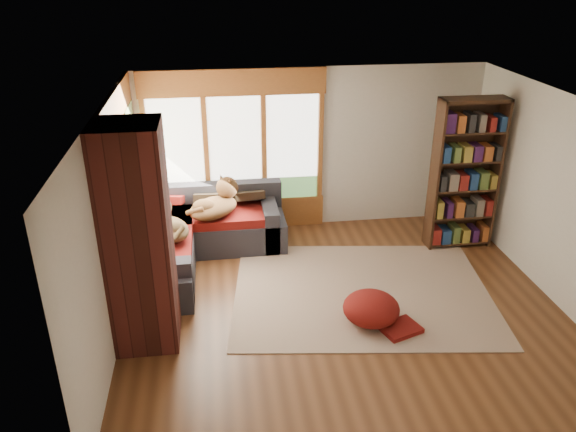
{
  "coord_description": "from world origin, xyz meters",
  "views": [
    {
      "loc": [
        -1.52,
        -5.93,
        4.08
      ],
      "look_at": [
        -0.6,
        0.79,
        0.95
      ],
      "focal_mm": 35.0,
      "sensor_mm": 36.0,
      "label": 1
    }
  ],
  "objects_px": {
    "pouf": "(371,308)",
    "dog_tan": "(217,204)",
    "bookshelf": "(465,175)",
    "area_rug": "(362,291)",
    "dog_brindle": "(168,226)",
    "sectional_sofa": "(190,235)",
    "brick_chimney": "(138,240)"
  },
  "relations": [
    {
      "from": "brick_chimney",
      "to": "pouf",
      "type": "bearing_deg",
      "value": -0.62
    },
    {
      "from": "area_rug",
      "to": "bookshelf",
      "type": "xyz_separation_m",
      "value": [
        1.81,
        1.15,
        1.14
      ]
    },
    {
      "from": "brick_chimney",
      "to": "pouf",
      "type": "relative_size",
      "value": 3.74
    },
    {
      "from": "bookshelf",
      "to": "sectional_sofa",
      "type": "bearing_deg",
      "value": 176.38
    },
    {
      "from": "dog_tan",
      "to": "pouf",
      "type": "bearing_deg",
      "value": -91.05
    },
    {
      "from": "pouf",
      "to": "dog_tan",
      "type": "xyz_separation_m",
      "value": [
        -1.8,
        2.1,
        0.57
      ]
    },
    {
      "from": "sectional_sofa",
      "to": "bookshelf",
      "type": "relative_size",
      "value": 0.96
    },
    {
      "from": "sectional_sofa",
      "to": "bookshelf",
      "type": "height_order",
      "value": "bookshelf"
    },
    {
      "from": "brick_chimney",
      "to": "dog_tan",
      "type": "xyz_separation_m",
      "value": [
        0.86,
        2.07,
        -0.53
      ]
    },
    {
      "from": "sectional_sofa",
      "to": "dog_tan",
      "type": "relative_size",
      "value": 2.32
    },
    {
      "from": "brick_chimney",
      "to": "sectional_sofa",
      "type": "height_order",
      "value": "brick_chimney"
    },
    {
      "from": "sectional_sofa",
      "to": "dog_brindle",
      "type": "height_order",
      "value": "dog_brindle"
    },
    {
      "from": "area_rug",
      "to": "dog_brindle",
      "type": "height_order",
      "value": "dog_brindle"
    },
    {
      "from": "sectional_sofa",
      "to": "area_rug",
      "type": "xyz_separation_m",
      "value": [
        2.28,
        -1.41,
        -0.3
      ]
    },
    {
      "from": "brick_chimney",
      "to": "dog_brindle",
      "type": "height_order",
      "value": "brick_chimney"
    },
    {
      "from": "area_rug",
      "to": "dog_tan",
      "type": "relative_size",
      "value": 3.56
    },
    {
      "from": "sectional_sofa",
      "to": "dog_brindle",
      "type": "distance_m",
      "value": 0.77
    },
    {
      "from": "dog_brindle",
      "to": "pouf",
      "type": "bearing_deg",
      "value": -145.55
    },
    {
      "from": "brick_chimney",
      "to": "dog_tan",
      "type": "distance_m",
      "value": 2.31
    },
    {
      "from": "area_rug",
      "to": "bookshelf",
      "type": "relative_size",
      "value": 1.47
    },
    {
      "from": "bookshelf",
      "to": "area_rug",
      "type": "bearing_deg",
      "value": -147.54
    },
    {
      "from": "area_rug",
      "to": "pouf",
      "type": "height_order",
      "value": "pouf"
    },
    {
      "from": "dog_tan",
      "to": "area_rug",
      "type": "bearing_deg",
      "value": -79.28
    },
    {
      "from": "sectional_sofa",
      "to": "area_rug",
      "type": "distance_m",
      "value": 2.7
    },
    {
      "from": "brick_chimney",
      "to": "sectional_sofa",
      "type": "xyz_separation_m",
      "value": [
        0.45,
        2.05,
        -1.0
      ]
    },
    {
      "from": "pouf",
      "to": "dog_tan",
      "type": "bearing_deg",
      "value": 130.59
    },
    {
      "from": "sectional_sofa",
      "to": "dog_tan",
      "type": "xyz_separation_m",
      "value": [
        0.42,
        0.02,
        0.47
      ]
    },
    {
      "from": "area_rug",
      "to": "bookshelf",
      "type": "bearing_deg",
      "value": 32.46
    },
    {
      "from": "bookshelf",
      "to": "dog_tan",
      "type": "relative_size",
      "value": 2.42
    },
    {
      "from": "pouf",
      "to": "dog_brindle",
      "type": "xyz_separation_m",
      "value": [
        -2.48,
        1.51,
        0.55
      ]
    },
    {
      "from": "brick_chimney",
      "to": "dog_brindle",
      "type": "xyz_separation_m",
      "value": [
        0.18,
        1.48,
        -0.55
      ]
    },
    {
      "from": "sectional_sofa",
      "to": "dog_brindle",
      "type": "relative_size",
      "value": 2.5
    }
  ]
}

